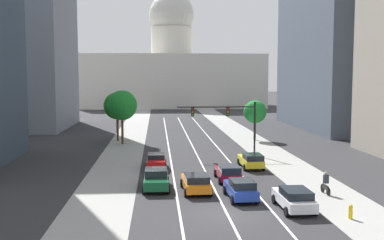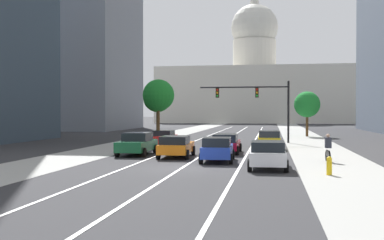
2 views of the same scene
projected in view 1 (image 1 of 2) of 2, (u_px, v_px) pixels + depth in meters
The scene contains 22 objects.
ground_plane at pixel (187, 136), 69.55m from camera, with size 400.00×400.00×0.00m, color #2B2B2D.
sidewalk_left at pixel (128, 141), 63.95m from camera, with size 4.74×130.00×0.01m, color gray.
sidewalk_right at pixel (249, 139), 65.22m from camera, with size 4.74×130.00×0.01m, color gray.
lane_stripe_left at pixel (169, 152), 54.43m from camera, with size 0.16×90.00×0.01m, color white.
lane_stripe_center at pixel (195, 152), 54.66m from camera, with size 0.16×90.00×0.01m, color white.
lane_stripe_right at pixel (221, 151), 54.89m from camera, with size 0.16×90.00×0.01m, color white.
office_tower_far_left at pixel (14, 18), 78.40m from camera, with size 18.28×21.74×37.20m.
office_tower_far_right at pixel (347, 10), 78.12m from camera, with size 16.22×30.39×39.83m.
capitol_building at pixel (172, 73), 137.40m from camera, with size 51.76×26.75×34.36m.
car_orange at pixel (196, 182), 35.50m from camera, with size 2.24×4.68×1.45m.
car_red at pixel (156, 161), 44.62m from camera, with size 1.98×4.02×1.42m.
car_yellow at pixel (251, 160), 44.70m from camera, with size 2.06×4.49×1.50m.
car_green at pixel (156, 179), 36.51m from camera, with size 2.10×4.60×1.59m.
car_white at pixel (294, 198), 30.69m from camera, with size 2.09×4.52×1.49m.
car_blue at pixel (241, 189), 33.36m from camera, with size 2.11×4.31×1.51m.
car_crimson at pixel (228, 172), 39.22m from camera, with size 1.99×4.36×1.45m.
traffic_signal_mast at pixel (229, 117), 51.33m from camera, with size 8.80×0.39×6.05m.
fire_hydrant at pixel (351, 212), 28.80m from camera, with size 0.26×0.35×0.91m.
cyclist at pixel (326, 183), 34.78m from camera, with size 0.38×1.70×1.72m.
street_tree_near_left at pixel (122, 105), 60.25m from camera, with size 3.92×3.92×7.07m.
street_tree_mid_right at pixel (255, 112), 64.23m from camera, with size 3.18×3.18×5.55m.
street_tree_mid_left at pixel (117, 106), 63.17m from camera, with size 3.73×3.73×6.72m.
Camera 1 is at (-4.46, -28.88, 8.85)m, focal length 43.34 mm.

